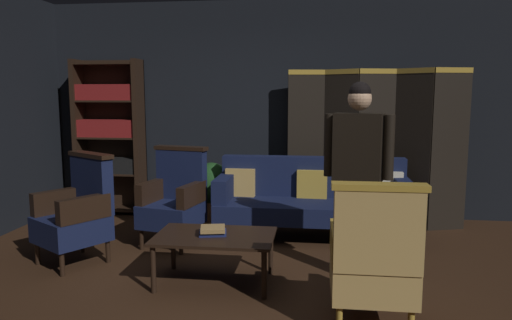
{
  "coord_description": "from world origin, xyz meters",
  "views": [
    {
      "loc": [
        0.6,
        -3.83,
        1.59
      ],
      "look_at": [
        0.0,
        0.8,
        0.95
      ],
      "focal_mm": 33.35,
      "sensor_mm": 36.0,
      "label": 1
    }
  ],
  "objects_px": {
    "armchair_wing_right": "(77,212)",
    "potted_plant": "(211,188)",
    "bookshelf": "(110,134)",
    "coffee_table": "(215,240)",
    "folding_screen": "(375,145)",
    "armchair_wing_left": "(175,199)",
    "armchair_gilt_accent": "(374,259)",
    "velvet_couch": "(312,197)",
    "standing_figure": "(358,162)",
    "book_tan_leather": "(213,229)",
    "book_navy_cloth": "(213,233)"
  },
  "relations": [
    {
      "from": "folding_screen",
      "to": "potted_plant",
      "type": "bearing_deg",
      "value": -175.45
    },
    {
      "from": "bookshelf",
      "to": "book_tan_leather",
      "type": "relative_size",
      "value": 10.1
    },
    {
      "from": "standing_figure",
      "to": "book_tan_leather",
      "type": "xyz_separation_m",
      "value": [
        -1.21,
        -0.27,
        -0.55
      ]
    },
    {
      "from": "armchair_wing_left",
      "to": "standing_figure",
      "type": "distance_m",
      "value": 2.05
    },
    {
      "from": "coffee_table",
      "to": "velvet_couch",
      "type": "bearing_deg",
      "value": 61.76
    },
    {
      "from": "coffee_table",
      "to": "armchair_wing_right",
      "type": "xyz_separation_m",
      "value": [
        -1.4,
        0.34,
        0.12
      ]
    },
    {
      "from": "armchair_wing_left",
      "to": "book_navy_cloth",
      "type": "relative_size",
      "value": 4.59
    },
    {
      "from": "bookshelf",
      "to": "velvet_couch",
      "type": "distance_m",
      "value": 2.87
    },
    {
      "from": "velvet_couch",
      "to": "armchair_wing_left",
      "type": "bearing_deg",
      "value": -161.67
    },
    {
      "from": "velvet_couch",
      "to": "book_navy_cloth",
      "type": "bearing_deg",
      "value": -118.76
    },
    {
      "from": "bookshelf",
      "to": "coffee_table",
      "type": "distance_m",
      "value": 3.01
    },
    {
      "from": "folding_screen",
      "to": "armchair_wing_left",
      "type": "xyz_separation_m",
      "value": [
        -2.2,
        -1.07,
        -0.5
      ]
    },
    {
      "from": "potted_plant",
      "to": "standing_figure",
      "type": "bearing_deg",
      "value": -44.79
    },
    {
      "from": "coffee_table",
      "to": "standing_figure",
      "type": "relative_size",
      "value": 0.59
    },
    {
      "from": "armchair_wing_left",
      "to": "book_navy_cloth",
      "type": "distance_m",
      "value": 1.18
    },
    {
      "from": "book_navy_cloth",
      "to": "coffee_table",
      "type": "bearing_deg",
      "value": -9.71
    },
    {
      "from": "bookshelf",
      "to": "coffee_table",
      "type": "xyz_separation_m",
      "value": [
        1.91,
        -2.22,
        -0.7
      ]
    },
    {
      "from": "armchair_wing_right",
      "to": "velvet_couch",
      "type": "bearing_deg",
      "value": 27.42
    },
    {
      "from": "coffee_table",
      "to": "armchair_wing_left",
      "type": "bearing_deg",
      "value": 123.19
    },
    {
      "from": "coffee_table",
      "to": "armchair_gilt_accent",
      "type": "height_order",
      "value": "armchair_gilt_accent"
    },
    {
      "from": "coffee_table",
      "to": "book_tan_leather",
      "type": "xyz_separation_m",
      "value": [
        -0.02,
        0.0,
        0.1
      ]
    },
    {
      "from": "folding_screen",
      "to": "book_navy_cloth",
      "type": "bearing_deg",
      "value": -127.06
    },
    {
      "from": "bookshelf",
      "to": "book_tan_leather",
      "type": "distance_m",
      "value": 2.97
    },
    {
      "from": "armchair_gilt_accent",
      "to": "folding_screen",
      "type": "bearing_deg",
      "value": 83.52
    },
    {
      "from": "armchair_gilt_accent",
      "to": "book_tan_leather",
      "type": "xyz_separation_m",
      "value": [
        -1.25,
        0.63,
        -0.02
      ]
    },
    {
      "from": "bookshelf",
      "to": "velvet_couch",
      "type": "relative_size",
      "value": 0.97
    },
    {
      "from": "book_navy_cloth",
      "to": "book_tan_leather",
      "type": "bearing_deg",
      "value": 0.0
    },
    {
      "from": "armchair_wing_right",
      "to": "potted_plant",
      "type": "bearing_deg",
      "value": 58.92
    },
    {
      "from": "velvet_couch",
      "to": "standing_figure",
      "type": "distance_m",
      "value": 1.39
    },
    {
      "from": "bookshelf",
      "to": "book_navy_cloth",
      "type": "bearing_deg",
      "value": -49.55
    },
    {
      "from": "armchair_gilt_accent",
      "to": "armchair_wing_right",
      "type": "height_order",
      "value": "same"
    },
    {
      "from": "bookshelf",
      "to": "velvet_couch",
      "type": "height_order",
      "value": "bookshelf"
    },
    {
      "from": "armchair_wing_right",
      "to": "potted_plant",
      "type": "relative_size",
      "value": 1.37
    },
    {
      "from": "armchair_wing_right",
      "to": "standing_figure",
      "type": "relative_size",
      "value": 0.61
    },
    {
      "from": "folding_screen",
      "to": "armchair_wing_left",
      "type": "distance_m",
      "value": 2.49
    },
    {
      "from": "standing_figure",
      "to": "book_tan_leather",
      "type": "height_order",
      "value": "standing_figure"
    },
    {
      "from": "folding_screen",
      "to": "bookshelf",
      "type": "relative_size",
      "value": 1.04
    },
    {
      "from": "armchair_gilt_accent",
      "to": "velvet_couch",
      "type": "bearing_deg",
      "value": 101.83
    },
    {
      "from": "book_navy_cloth",
      "to": "potted_plant",
      "type": "bearing_deg",
      "value": 103.04
    },
    {
      "from": "armchair_wing_right",
      "to": "coffee_table",
      "type": "bearing_deg",
      "value": -13.6
    },
    {
      "from": "velvet_couch",
      "to": "armchair_wing_right",
      "type": "distance_m",
      "value": 2.48
    },
    {
      "from": "book_navy_cloth",
      "to": "folding_screen",
      "type": "bearing_deg",
      "value": 52.94
    },
    {
      "from": "armchair_wing_right",
      "to": "potted_plant",
      "type": "xyz_separation_m",
      "value": [
        0.95,
        1.57,
        -0.06
      ]
    },
    {
      "from": "standing_figure",
      "to": "potted_plant",
      "type": "bearing_deg",
      "value": 135.21
    },
    {
      "from": "folding_screen",
      "to": "velvet_couch",
      "type": "height_order",
      "value": "folding_screen"
    },
    {
      "from": "folding_screen",
      "to": "coffee_table",
      "type": "relative_size",
      "value": 2.13
    },
    {
      "from": "bookshelf",
      "to": "armchair_wing_right",
      "type": "distance_m",
      "value": 2.03
    },
    {
      "from": "armchair_wing_left",
      "to": "book_tan_leather",
      "type": "xyz_separation_m",
      "value": [
        0.64,
        -1.0,
        -0.02
      ]
    },
    {
      "from": "armchair_gilt_accent",
      "to": "coffee_table",
      "type": "bearing_deg",
      "value": 152.94
    },
    {
      "from": "folding_screen",
      "to": "coffee_table",
      "type": "xyz_separation_m",
      "value": [
        -1.54,
        -2.07,
        -0.61
      ]
    }
  ]
}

